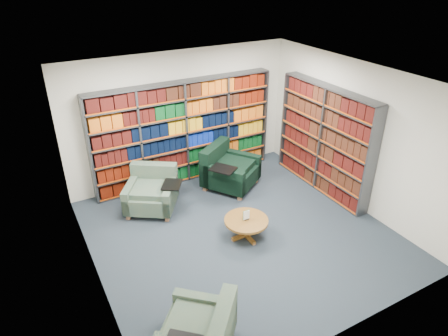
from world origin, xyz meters
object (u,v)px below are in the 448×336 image
chair_teal_left (152,192)px  chair_teal_front (204,332)px  chair_green_right (227,170)px  coffee_table (246,223)px

chair_teal_left → chair_teal_front: bearing=-99.5°
chair_teal_left → chair_teal_front: 3.48m
chair_teal_left → chair_green_right: 1.69m
chair_green_right → coffee_table: 1.84m
chair_teal_front → coffee_table: bearing=45.7°
chair_green_right → coffee_table: (-0.58, -1.74, -0.07)m
chair_teal_left → coffee_table: 2.04m
chair_teal_left → chair_green_right: chair_green_right is taller
chair_teal_front → coffee_table: 2.40m
chair_teal_front → coffee_table: (1.68, 1.72, -0.02)m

